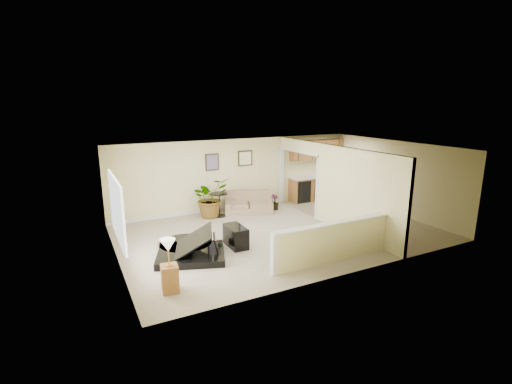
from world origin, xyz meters
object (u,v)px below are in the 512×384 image
accent_table (219,202)px  lamp_stand (169,270)px  piano (187,231)px  small_plant (274,203)px  loveseat (248,202)px  palm_plant (210,198)px  piano_bench (236,236)px

accent_table → lamp_stand: bearing=-122.9°
piano → small_plant: 4.78m
accent_table → loveseat: bearing=3.3°
palm_plant → lamp_stand: (-2.49, -4.41, -0.17)m
piano_bench → loveseat: (1.68, 2.73, 0.08)m
palm_plant → lamp_stand: size_ratio=1.27×
loveseat → lamp_stand: 5.81m
palm_plant → small_plant: palm_plant is taller
small_plant → accent_table: bearing=177.3°
small_plant → lamp_stand: lamp_stand is taller
accent_table → small_plant: size_ratio=1.47×
piano → lamp_stand: piano is taller
lamp_stand → piano_bench: bearing=36.7°
lamp_stand → piano: bearing=62.1°
piano → accent_table: (1.93, 2.69, -0.12)m
piano → piano_bench: size_ratio=2.72×
loveseat → accent_table: bearing=-154.4°
piano → accent_table: size_ratio=2.79×
palm_plant → loveseat: bearing=-2.5°
piano_bench → lamp_stand: lamp_stand is taller
lamp_stand → small_plant: bearing=40.9°
piano_bench → small_plant: 3.70m
piano → piano_bench: 1.38m
small_plant → piano_bench: bearing=-136.0°
loveseat → piano: bearing=-115.2°
palm_plant → small_plant: 2.39m
palm_plant → piano_bench: bearing=-96.4°
loveseat → palm_plant: palm_plant is taller
lamp_stand → palm_plant: bearing=60.5°
piano → lamp_stand: size_ratio=2.01×
piano → accent_table: 3.31m
loveseat → accent_table: 1.10m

